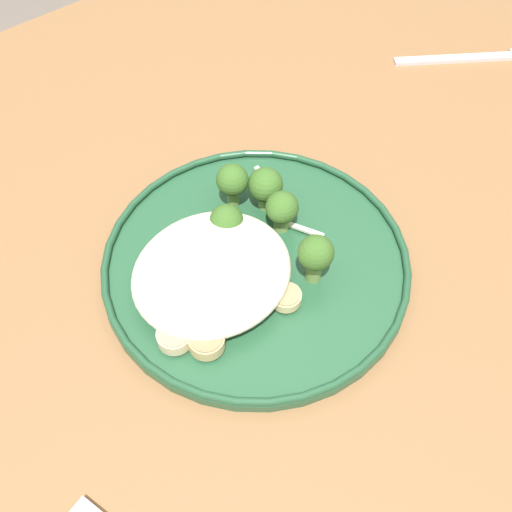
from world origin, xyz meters
TOP-DOWN VIEW (x-y plane):
  - ground at (0.00, 0.00)m, footprint 6.00×6.00m
  - wooden_dining_table at (0.00, 0.00)m, footprint 1.40×1.00m
  - dinner_plate at (0.05, -0.01)m, footprint 0.29×0.29m
  - noodle_bed at (0.01, -0.00)m, footprint 0.15×0.13m
  - seared_scallop_large_seared at (-0.01, 0.02)m, footprint 0.02×0.02m
  - seared_scallop_left_edge at (0.04, 0.03)m, footprint 0.03×0.03m
  - seared_scallop_front_small at (0.02, -0.02)m, footprint 0.03×0.03m
  - seared_scallop_rear_pale at (-0.04, -0.05)m, footprint 0.03×0.03m
  - seared_scallop_tilted_round at (-0.05, -0.03)m, footprint 0.03×0.03m
  - seared_scallop_tiny_bay at (-0.00, -0.04)m, footprint 0.03×0.03m
  - seared_scallop_half_hidden at (0.05, -0.06)m, footprint 0.03×0.03m
  - broccoli_floret_left_leaning at (0.08, 0.07)m, footprint 0.03×0.03m
  - broccoli_floret_center_pile at (0.10, 0.01)m, footprint 0.03×0.03m
  - broccoli_floret_small_sprig at (0.10, 0.04)m, footprint 0.03×0.03m
  - broccoli_floret_tall_stalk at (0.08, -0.05)m, footprint 0.03×0.03m
  - broccoli_floret_near_rim at (0.05, 0.03)m, footprint 0.03×0.03m
  - onion_sliver_short_strip at (0.11, -0.00)m, footprint 0.03×0.05m
  - onion_sliver_pale_crescent at (0.12, 0.07)m, footprint 0.01×0.04m
  - dinner_fork at (0.47, 0.08)m, footprint 0.17×0.12m

SIDE VIEW (x-z plane):
  - ground at x=0.00m, z-range 0.00..0.00m
  - wooden_dining_table at x=0.00m, z-range 0.29..1.03m
  - dinner_fork at x=0.47m, z-range 0.74..0.74m
  - dinner_plate at x=0.05m, z-range 0.74..0.76m
  - onion_sliver_short_strip at x=0.11m, z-range 0.75..0.76m
  - onion_sliver_pale_crescent at x=0.12m, z-range 0.75..0.76m
  - seared_scallop_half_hidden at x=0.05m, z-range 0.75..0.77m
  - seared_scallop_tiny_bay at x=0.00m, z-range 0.75..0.77m
  - seared_scallop_large_seared at x=-0.01m, z-range 0.75..0.77m
  - seared_scallop_left_edge at x=0.04m, z-range 0.75..0.77m
  - seared_scallop_tilted_round at x=-0.05m, z-range 0.75..0.77m
  - seared_scallop_rear_pale at x=-0.04m, z-range 0.75..0.77m
  - seared_scallop_front_small at x=0.02m, z-range 0.75..0.77m
  - noodle_bed at x=0.01m, z-range 0.75..0.79m
  - broccoli_floret_near_rim at x=0.05m, z-range 0.75..0.80m
  - broccoli_floret_center_pile at x=0.10m, z-range 0.75..0.80m
  - broccoli_floret_small_sprig at x=0.10m, z-range 0.75..0.80m
  - broccoli_floret_left_leaning at x=0.08m, z-range 0.76..0.81m
  - broccoli_floret_tall_stalk at x=0.08m, z-range 0.76..0.81m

